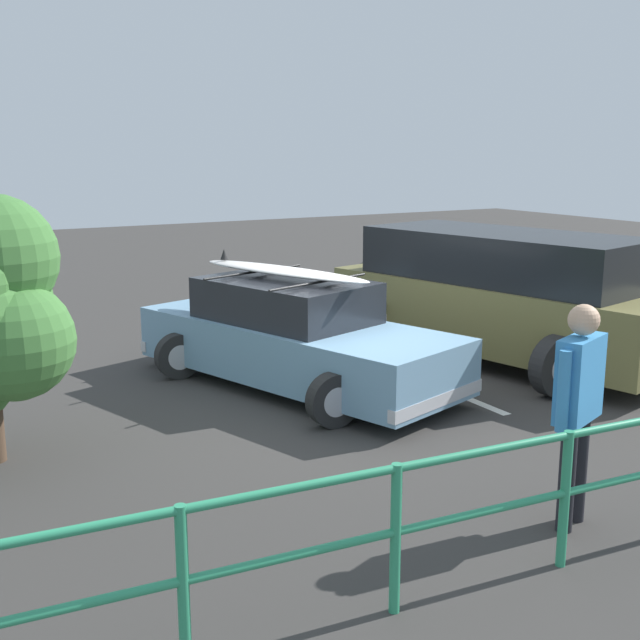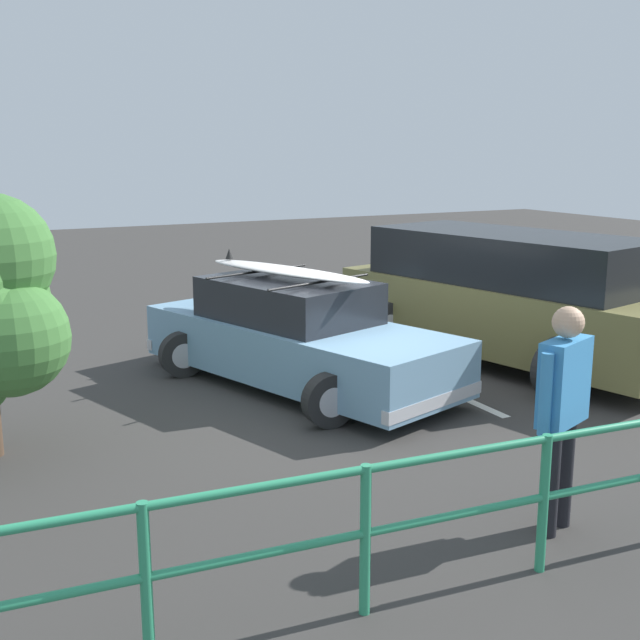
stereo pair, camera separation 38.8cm
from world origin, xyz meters
TOP-DOWN VIEW (x-y plane):
  - ground_plane at (0.00, 0.00)m, footprint 44.00×44.00m
  - parking_stripe at (-1.20, -0.63)m, footprint 0.12×4.30m
  - sedan_car at (0.33, -0.68)m, footprint 2.91×4.61m
  - suv_car at (-2.71, -0.34)m, footprint 3.15×5.18m
  - person_bystander at (0.21, 3.76)m, footprint 0.65×0.37m
  - railing_fence at (0.06, 4.23)m, footprint 9.60×0.80m

SIDE VIEW (x-z plane):
  - ground_plane at x=0.00m, z-range -0.02..0.00m
  - parking_stripe at x=-1.20m, z-range 0.00..0.00m
  - sedan_car at x=0.33m, z-range -0.18..1.42m
  - railing_fence at x=0.06m, z-range 0.16..1.17m
  - suv_car at x=-2.71m, z-range 0.03..1.82m
  - person_bystander at x=0.21m, z-range 0.18..1.95m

